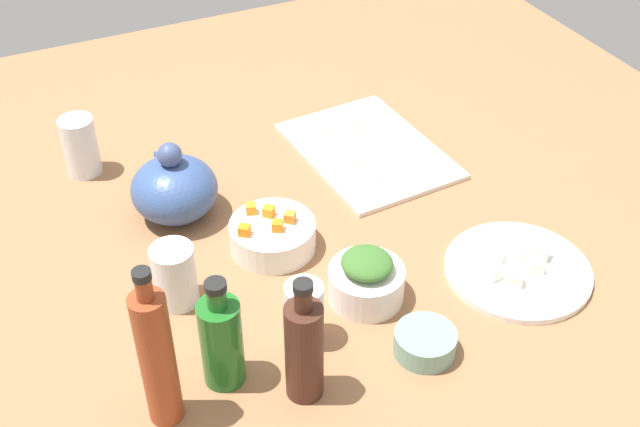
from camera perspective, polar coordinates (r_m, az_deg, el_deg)
name	(u,v)px	position (r cm, az deg, el deg)	size (l,w,h in cm)	color
tabletop	(320,242)	(146.87, 0.00, -1.99)	(190.00, 190.00, 3.00)	#936340
cutting_board	(368,151)	(167.02, 3.40, 4.44)	(35.32, 25.51, 1.00)	silver
plate_tofu	(518,270)	(142.02, 13.74, -3.91)	(24.84, 24.84, 1.20)	white
bowl_greens	(365,284)	(132.20, 3.18, -4.99)	(12.48, 12.48, 5.98)	white
bowl_carrots	(273,236)	(141.96, -3.35, -1.56)	(15.10, 15.10, 5.26)	white
bowl_small_side	(425,343)	(125.49, 7.40, -9.00)	(9.55, 9.55, 3.94)	#72A090
teapot	(174,188)	(149.45, -10.23, 1.78)	(17.47, 15.81, 15.52)	#365086
bottle_0	(221,340)	(117.52, -6.96, -8.84)	(6.24, 6.24, 19.16)	#206723
bottle_1	(304,349)	(114.22, -1.13, -9.48)	(5.50, 5.50, 21.45)	#43241A
bottle_2	(157,357)	(111.27, -11.41, -9.87)	(4.90, 4.90, 27.45)	brown
drinking_glass_0	(80,146)	(164.95, -16.51, 4.57)	(6.78, 6.78, 12.03)	white
drinking_glass_1	(175,275)	(131.99, -10.19, -4.31)	(7.13, 7.13, 10.89)	white
drinking_glass_2	(304,313)	(123.98, -1.12, -7.03)	(6.07, 6.07, 10.78)	white
carrot_cube_0	(244,230)	(137.89, -5.35, -1.19)	(1.80, 1.80, 1.80)	orange
carrot_cube_1	(277,226)	(138.41, -3.01, -0.88)	(1.80, 1.80, 1.80)	orange
carrot_cube_2	(269,211)	(141.62, -3.62, 0.15)	(1.80, 1.80, 1.80)	orange
carrot_cube_3	(289,216)	(140.49, -2.20, -0.15)	(1.80, 1.80, 1.80)	orange
carrot_cube_4	(251,208)	(142.49, -4.88, 0.35)	(1.80, 1.80, 1.80)	orange
chopped_greens_mound	(366,263)	(129.12, 3.25, -3.53)	(8.55, 8.33, 3.11)	#386729
tofu_cube_0	(497,255)	(141.68, 12.38, -2.85)	(2.20, 2.20, 2.20)	white
tofu_cube_1	(516,279)	(137.75, 13.63, -4.50)	(2.20, 2.20, 2.20)	white
tofu_cube_2	(536,266)	(141.04, 14.98, -3.58)	(2.20, 2.20, 2.20)	white
tofu_cube_3	(543,253)	(143.83, 15.40, -2.71)	(2.20, 2.20, 2.20)	white
tofu_cube_4	(494,272)	(138.17, 12.13, -4.07)	(2.20, 2.20, 2.20)	silver
tofu_cube_5	(519,255)	(142.39, 13.85, -2.88)	(2.20, 2.20, 2.20)	white
dumpling_0	(357,125)	(171.43, 2.62, 6.27)	(4.08, 3.89, 3.09)	beige
dumpling_1	(379,112)	(177.00, 4.15, 7.15)	(5.79, 5.42, 2.14)	beige
dumpling_2	(350,162)	(160.39, 2.09, 3.62)	(4.40, 4.25, 2.42)	beige
dumpling_3	(396,143)	(166.43, 5.39, 4.93)	(5.23, 4.70, 2.58)	beige
dumpling_4	(322,134)	(168.69, 0.16, 5.63)	(4.13, 3.80, 2.65)	beige
dumpling_5	(374,177)	(156.36, 3.81, 2.56)	(5.72, 5.33, 2.60)	beige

